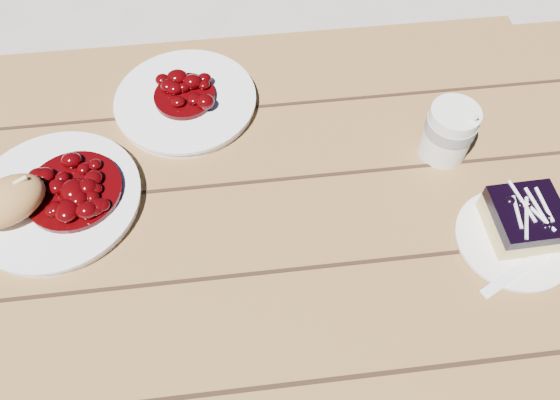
{
  "coord_description": "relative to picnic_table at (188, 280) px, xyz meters",
  "views": [
    {
      "loc": [
        0.11,
        -0.42,
        1.46
      ],
      "look_at": [
        0.16,
        0.0,
        0.81
      ],
      "focal_mm": 35.0,
      "sensor_mm": 36.0,
      "label": 1
    }
  ],
  "objects": [
    {
      "name": "picnic_table",
      "position": [
        0.0,
        0.0,
        0.0
      ],
      "size": [
        2.0,
        1.55,
        0.75
      ],
      "color": "brown",
      "rests_on": "ground"
    },
    {
      "name": "goulash_stew",
      "position": [
        -0.15,
        0.08,
        0.2
      ],
      "size": [
        0.15,
        0.15,
        0.04
      ],
      "primitive_type": null,
      "color": "#3E0204",
      "rests_on": "main_plate"
    },
    {
      "name": "ground",
      "position": [
        0.0,
        0.0,
        -0.59
      ],
      "size": [
        60.0,
        60.0,
        0.0
      ],
      "primitive_type": "plane",
      "color": "#A9A499",
      "rests_on": "ground"
    },
    {
      "name": "bread_roll",
      "position": [
        -0.23,
        0.06,
        0.21
      ],
      "size": [
        0.14,
        0.12,
        0.06
      ],
      "primitive_type": "ellipsoid",
      "rotation": [
        0.0,
        0.0,
        0.56
      ],
      "color": "#BD8649",
      "rests_on": "main_plate"
    },
    {
      "name": "dessert_plate",
      "position": [
        0.5,
        -0.07,
        0.17
      ],
      "size": [
        0.17,
        0.17,
        0.01
      ],
      "primitive_type": "cylinder",
      "color": "white",
      "rests_on": "picnic_table"
    },
    {
      "name": "second_stew",
      "position": [
        0.03,
        0.26,
        0.2
      ],
      "size": [
        0.11,
        0.11,
        0.04
      ],
      "primitive_type": null,
      "color": "#3E0204",
      "rests_on": "second_plate"
    },
    {
      "name": "coffee_cup",
      "position": [
        0.44,
        0.11,
        0.21
      ],
      "size": [
        0.08,
        0.08,
        0.1
      ],
      "primitive_type": "cylinder",
      "color": "white",
      "rests_on": "picnic_table"
    },
    {
      "name": "main_plate",
      "position": [
        -0.18,
        0.08,
        0.17
      ],
      "size": [
        0.25,
        0.25,
        0.02
      ],
      "primitive_type": "cylinder",
      "color": "white",
      "rests_on": "picnic_table"
    },
    {
      "name": "fork_dessert",
      "position": [
        0.48,
        -0.13,
        0.17
      ],
      "size": [
        0.15,
        0.09,
        0.0
      ],
      "primitive_type": null,
      "rotation": [
        0.0,
        0.0,
        -1.11
      ],
      "color": "white",
      "rests_on": "dessert_plate"
    },
    {
      "name": "blueberry_cake",
      "position": [
        0.51,
        -0.06,
        0.2
      ],
      "size": [
        0.1,
        0.1,
        0.06
      ],
      "rotation": [
        0.0,
        0.0,
        0.02
      ],
      "color": "#E5D27C",
      "rests_on": "dessert_plate"
    },
    {
      "name": "second_plate",
      "position": [
        0.03,
        0.26,
        0.17
      ],
      "size": [
        0.24,
        0.24,
        0.02
      ],
      "primitive_type": "cylinder",
      "color": "white",
      "rests_on": "picnic_table"
    }
  ]
}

